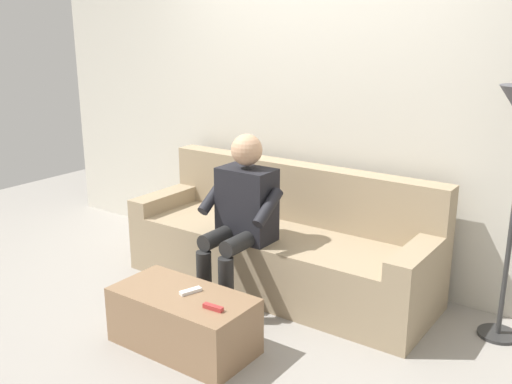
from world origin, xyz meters
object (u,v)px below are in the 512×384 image
Objects in this scene: person_solo_seated at (241,211)px; remote_white at (191,291)px; coffee_table at (183,320)px; remote_red at (213,307)px; couch at (281,246)px.

person_solo_seated reaches higher than remote_white.
coffee_table is at bearing 158.86° from remote_white.
remote_white reaches higher than coffee_table.
remote_white is 1.08× the size of remote_red.
couch is 1.13m from remote_red.
person_solo_seated is 8.81× the size of remote_white.
remote_red is (-0.24, 0.09, 0.00)m from remote_white.
remote_white is at bearing 99.68° from person_solo_seated.
couch is 1.01m from remote_white.
coffee_table is 0.33m from remote_red.
couch is 17.07× the size of remote_white.
person_solo_seated is at bearing 78.43° from couch.
person_solo_seated is at bearing 29.05° from remote_white.
couch is at bearing -90.00° from coffee_table.
remote_red is at bearing 115.63° from person_solo_seated.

